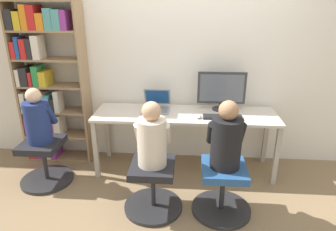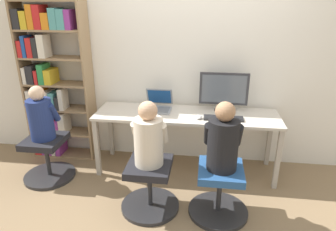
{
  "view_description": "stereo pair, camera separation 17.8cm",
  "coord_description": "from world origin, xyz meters",
  "px_view_note": "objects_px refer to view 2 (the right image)",
  "views": [
    {
      "loc": [
        0.04,
        -2.88,
        1.93
      ],
      "look_at": [
        -0.18,
        0.06,
        0.78
      ],
      "focal_mm": 32.0,
      "sensor_mm": 36.0,
      "label": 1
    },
    {
      "loc": [
        0.22,
        -2.87,
        1.93
      ],
      "look_at": [
        -0.18,
        0.06,
        0.78
      ],
      "focal_mm": 32.0,
      "sensor_mm": 36.0,
      "label": 2
    }
  ],
  "objects_px": {
    "person_at_monitor": "(223,140)",
    "office_chair_right": "(150,186)",
    "desktop_monitor": "(224,91)",
    "person_at_laptop": "(149,137)",
    "office_chair_side": "(47,158)",
    "bookshelf": "(50,82)",
    "keyboard": "(223,118)",
    "person_near_shelf": "(41,116)",
    "office_chair_left": "(219,191)",
    "laptop": "(158,105)"
  },
  "relations": [
    {
      "from": "person_at_monitor",
      "to": "person_near_shelf",
      "type": "distance_m",
      "value": 1.96
    },
    {
      "from": "keyboard",
      "to": "bookshelf",
      "type": "height_order",
      "value": "bookshelf"
    },
    {
      "from": "office_chair_right",
      "to": "person_at_laptop",
      "type": "height_order",
      "value": "person_at_laptop"
    },
    {
      "from": "person_at_laptop",
      "to": "office_chair_side",
      "type": "distance_m",
      "value": 1.41
    },
    {
      "from": "office_chair_right",
      "to": "person_at_monitor",
      "type": "distance_m",
      "value": 0.85
    },
    {
      "from": "bookshelf",
      "to": "office_chair_right",
      "type": "bearing_deg",
      "value": -33.31
    },
    {
      "from": "bookshelf",
      "to": "person_near_shelf",
      "type": "bearing_deg",
      "value": -75.29
    },
    {
      "from": "keyboard",
      "to": "office_chair_left",
      "type": "xyz_separation_m",
      "value": [
        -0.03,
        -0.64,
        -0.49
      ]
    },
    {
      "from": "office_chair_left",
      "to": "person_at_laptop",
      "type": "height_order",
      "value": "person_at_laptop"
    },
    {
      "from": "person_near_shelf",
      "to": "person_at_laptop",
      "type": "bearing_deg",
      "value": -16.79
    },
    {
      "from": "keyboard",
      "to": "office_chair_right",
      "type": "bearing_deg",
      "value": -137.02
    },
    {
      "from": "desktop_monitor",
      "to": "person_near_shelf",
      "type": "xyz_separation_m",
      "value": [
        -1.95,
        -0.53,
        -0.2
      ]
    },
    {
      "from": "desktop_monitor",
      "to": "person_at_monitor",
      "type": "distance_m",
      "value": 0.92
    },
    {
      "from": "laptop",
      "to": "person_near_shelf",
      "type": "height_order",
      "value": "person_near_shelf"
    },
    {
      "from": "desktop_monitor",
      "to": "keyboard",
      "type": "bearing_deg",
      "value": -89.55
    },
    {
      "from": "person_near_shelf",
      "to": "office_chair_right",
      "type": "bearing_deg",
      "value": -16.98
    },
    {
      "from": "desktop_monitor",
      "to": "person_at_laptop",
      "type": "height_order",
      "value": "desktop_monitor"
    },
    {
      "from": "laptop",
      "to": "person_near_shelf",
      "type": "relative_size",
      "value": 0.58
    },
    {
      "from": "keyboard",
      "to": "bookshelf",
      "type": "xyz_separation_m",
      "value": [
        -2.09,
        0.27,
        0.26
      ]
    },
    {
      "from": "keyboard",
      "to": "bookshelf",
      "type": "distance_m",
      "value": 2.13
    },
    {
      "from": "office_chair_right",
      "to": "person_at_monitor",
      "type": "height_order",
      "value": "person_at_monitor"
    },
    {
      "from": "office_chair_left",
      "to": "bookshelf",
      "type": "distance_m",
      "value": 2.38
    },
    {
      "from": "keyboard",
      "to": "person_at_monitor",
      "type": "distance_m",
      "value": 0.64
    },
    {
      "from": "person_at_monitor",
      "to": "office_chair_right",
      "type": "bearing_deg",
      "value": -178.85
    },
    {
      "from": "bookshelf",
      "to": "keyboard",
      "type": "bearing_deg",
      "value": -7.41
    },
    {
      "from": "desktop_monitor",
      "to": "keyboard",
      "type": "relative_size",
      "value": 1.29
    },
    {
      "from": "office_chair_left",
      "to": "office_chair_right",
      "type": "xyz_separation_m",
      "value": [
        -0.66,
        -0.01,
        0.0
      ]
    },
    {
      "from": "person_at_monitor",
      "to": "bookshelf",
      "type": "bearing_deg",
      "value": 156.3
    },
    {
      "from": "person_at_monitor",
      "to": "person_at_laptop",
      "type": "bearing_deg",
      "value": -179.23
    },
    {
      "from": "person_at_monitor",
      "to": "desktop_monitor",
      "type": "bearing_deg",
      "value": 88.28
    },
    {
      "from": "keyboard",
      "to": "person_near_shelf",
      "type": "xyz_separation_m",
      "value": [
        -1.95,
        -0.26,
        0.02
      ]
    },
    {
      "from": "keyboard",
      "to": "bookshelf",
      "type": "bearing_deg",
      "value": 172.59
    },
    {
      "from": "laptop",
      "to": "keyboard",
      "type": "height_order",
      "value": "laptop"
    },
    {
      "from": "office_chair_left",
      "to": "person_at_monitor",
      "type": "relative_size",
      "value": 0.9
    },
    {
      "from": "bookshelf",
      "to": "person_at_laptop",
      "type": "bearing_deg",
      "value": -33.18
    },
    {
      "from": "laptop",
      "to": "office_chair_left",
      "type": "xyz_separation_m",
      "value": [
        0.72,
        -0.85,
        -0.53
      ]
    },
    {
      "from": "desktop_monitor",
      "to": "office_chair_left",
      "type": "relative_size",
      "value": 0.96
    },
    {
      "from": "office_chair_left",
      "to": "office_chair_side",
      "type": "xyz_separation_m",
      "value": [
        -1.92,
        0.37,
        0.0
      ]
    },
    {
      "from": "keyboard",
      "to": "person_at_laptop",
      "type": "height_order",
      "value": "person_at_laptop"
    },
    {
      "from": "person_at_laptop",
      "to": "office_chair_side",
      "type": "xyz_separation_m",
      "value": [
        -1.26,
        0.38,
        -0.52
      ]
    },
    {
      "from": "keyboard",
      "to": "office_chair_right",
      "type": "xyz_separation_m",
      "value": [
        -0.69,
        -0.65,
        -0.49
      ]
    },
    {
      "from": "person_at_monitor",
      "to": "laptop",
      "type": "bearing_deg",
      "value": 130.5
    },
    {
      "from": "bookshelf",
      "to": "person_near_shelf",
      "type": "xyz_separation_m",
      "value": [
        0.14,
        -0.53,
        -0.24
      ]
    },
    {
      "from": "office_chair_right",
      "to": "bookshelf",
      "type": "bearing_deg",
      "value": 146.69
    },
    {
      "from": "person_at_monitor",
      "to": "bookshelf",
      "type": "height_order",
      "value": "bookshelf"
    },
    {
      "from": "office_chair_left",
      "to": "person_at_monitor",
      "type": "height_order",
      "value": "person_at_monitor"
    },
    {
      "from": "bookshelf",
      "to": "office_chair_side",
      "type": "xyz_separation_m",
      "value": [
        0.14,
        -0.54,
        -0.75
      ]
    },
    {
      "from": "keyboard",
      "to": "laptop",
      "type": "bearing_deg",
      "value": 164.37
    },
    {
      "from": "office_chair_left",
      "to": "bookshelf",
      "type": "xyz_separation_m",
      "value": [
        -2.06,
        0.91,
        0.75
      ]
    },
    {
      "from": "person_near_shelf",
      "to": "desktop_monitor",
      "type": "bearing_deg",
      "value": 15.09
    }
  ]
}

